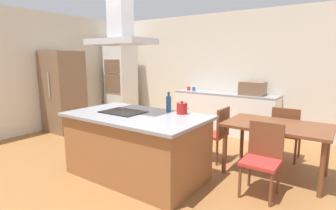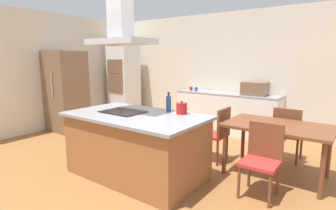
{
  "view_description": "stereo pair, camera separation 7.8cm",
  "coord_description": "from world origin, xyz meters",
  "px_view_note": "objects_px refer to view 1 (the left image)",
  "views": [
    {
      "loc": [
        2.43,
        -2.72,
        1.67
      ],
      "look_at": [
        0.27,
        0.4,
        1.0
      ],
      "focal_mm": 28.53,
      "sensor_mm": 36.0,
      "label": 1
    },
    {
      "loc": [
        2.5,
        -2.67,
        1.67
      ],
      "look_at": [
        0.27,
        0.4,
        1.0
      ],
      "focal_mm": 28.53,
      "sensor_mm": 36.0,
      "label": 2
    }
  ],
  "objects_px": {
    "olive_oil_bottle": "(169,104)",
    "coffee_mug_blue": "(194,89)",
    "range_hood": "(120,26)",
    "countertop_microwave": "(253,88)",
    "refrigerator": "(63,92)",
    "wall_oven_stack": "(121,79)",
    "chair_at_left_end": "(217,131)",
    "tea_kettle": "(182,108)",
    "chair_facing_island": "(263,154)",
    "chair_facing_back_wall": "(286,130)",
    "cooktop": "(123,112)",
    "coffee_mug_red": "(189,88)",
    "dining_table": "(277,130)"
  },
  "relations": [
    {
      "from": "olive_oil_bottle",
      "to": "coffee_mug_blue",
      "type": "bearing_deg",
      "value": 111.3
    },
    {
      "from": "range_hood",
      "to": "countertop_microwave",
      "type": "bearing_deg",
      "value": 71.65
    },
    {
      "from": "countertop_microwave",
      "to": "refrigerator",
      "type": "distance_m",
      "value": 4.2
    },
    {
      "from": "wall_oven_stack",
      "to": "chair_at_left_end",
      "type": "distance_m",
      "value": 3.93
    },
    {
      "from": "tea_kettle",
      "to": "olive_oil_bottle",
      "type": "distance_m",
      "value": 0.23
    },
    {
      "from": "countertop_microwave",
      "to": "wall_oven_stack",
      "type": "bearing_deg",
      "value": -176.29
    },
    {
      "from": "chair_facing_island",
      "to": "chair_facing_back_wall",
      "type": "xyz_separation_m",
      "value": [
        0.0,
        1.33,
        0.0
      ]
    },
    {
      "from": "cooktop",
      "to": "refrigerator",
      "type": "height_order",
      "value": "refrigerator"
    },
    {
      "from": "tea_kettle",
      "to": "chair_at_left_end",
      "type": "height_order",
      "value": "tea_kettle"
    },
    {
      "from": "coffee_mug_red",
      "to": "coffee_mug_blue",
      "type": "height_order",
      "value": "same"
    },
    {
      "from": "chair_facing_back_wall",
      "to": "range_hood",
      "type": "bearing_deg",
      "value": -135.37
    },
    {
      "from": "olive_oil_bottle",
      "to": "coffee_mug_red",
      "type": "distance_m",
      "value": 2.67
    },
    {
      "from": "countertop_microwave",
      "to": "range_hood",
      "type": "xyz_separation_m",
      "value": [
        -0.96,
        -2.88,
        1.06
      ]
    },
    {
      "from": "coffee_mug_red",
      "to": "refrigerator",
      "type": "height_order",
      "value": "refrigerator"
    },
    {
      "from": "chair_facing_back_wall",
      "to": "chair_at_left_end",
      "type": "relative_size",
      "value": 1.0
    },
    {
      "from": "cooktop",
      "to": "refrigerator",
      "type": "distance_m",
      "value": 2.87
    },
    {
      "from": "refrigerator",
      "to": "chair_facing_island",
      "type": "bearing_deg",
      "value": -4.71
    },
    {
      "from": "wall_oven_stack",
      "to": "range_hood",
      "type": "bearing_deg",
      "value": -44.92
    },
    {
      "from": "coffee_mug_red",
      "to": "coffee_mug_blue",
      "type": "xyz_separation_m",
      "value": [
        0.16,
        -0.03,
        0.0
      ]
    },
    {
      "from": "tea_kettle",
      "to": "wall_oven_stack",
      "type": "distance_m",
      "value": 4.09
    },
    {
      "from": "tea_kettle",
      "to": "wall_oven_stack",
      "type": "relative_size",
      "value": 0.09
    },
    {
      "from": "countertop_microwave",
      "to": "refrigerator",
      "type": "xyz_separation_m",
      "value": [
        -3.69,
        -2.0,
        -0.13
      ]
    },
    {
      "from": "coffee_mug_blue",
      "to": "range_hood",
      "type": "xyz_separation_m",
      "value": [
        0.41,
        -2.8,
        1.16
      ]
    },
    {
      "from": "olive_oil_bottle",
      "to": "refrigerator",
      "type": "bearing_deg",
      "value": 171.48
    },
    {
      "from": "coffee_mug_blue",
      "to": "chair_facing_island",
      "type": "distance_m",
      "value": 3.26
    },
    {
      "from": "tea_kettle",
      "to": "dining_table",
      "type": "bearing_deg",
      "value": 35.12
    },
    {
      "from": "coffee_mug_red",
      "to": "cooktop",
      "type": "bearing_deg",
      "value": -78.65
    },
    {
      "from": "tea_kettle",
      "to": "chair_facing_back_wall",
      "type": "relative_size",
      "value": 0.23
    },
    {
      "from": "cooktop",
      "to": "chair_at_left_end",
      "type": "height_order",
      "value": "cooktop"
    },
    {
      "from": "tea_kettle",
      "to": "coffee_mug_blue",
      "type": "xyz_separation_m",
      "value": [
        -1.17,
        2.41,
        -0.03
      ]
    },
    {
      "from": "countertop_microwave",
      "to": "chair_facing_island",
      "type": "relative_size",
      "value": 0.56
    },
    {
      "from": "cooktop",
      "to": "olive_oil_bottle",
      "type": "relative_size",
      "value": 2.08
    },
    {
      "from": "olive_oil_bottle",
      "to": "range_hood",
      "type": "bearing_deg",
      "value": -143.34
    },
    {
      "from": "coffee_mug_red",
      "to": "chair_at_left_end",
      "type": "height_order",
      "value": "coffee_mug_red"
    },
    {
      "from": "cooktop",
      "to": "tea_kettle",
      "type": "xyz_separation_m",
      "value": [
        0.75,
        0.39,
        0.07
      ]
    },
    {
      "from": "dining_table",
      "to": "range_hood",
      "type": "distance_m",
      "value": 2.62
    },
    {
      "from": "coffee_mug_blue",
      "to": "chair_at_left_end",
      "type": "xyz_separation_m",
      "value": [
        1.35,
        -1.63,
        -0.44
      ]
    },
    {
      "from": "olive_oil_bottle",
      "to": "coffee_mug_red",
      "type": "height_order",
      "value": "olive_oil_bottle"
    },
    {
      "from": "wall_oven_stack",
      "to": "dining_table",
      "type": "bearing_deg",
      "value": -18.14
    },
    {
      "from": "tea_kettle",
      "to": "range_hood",
      "type": "distance_m",
      "value": 1.41
    },
    {
      "from": "tea_kettle",
      "to": "dining_table",
      "type": "height_order",
      "value": "tea_kettle"
    },
    {
      "from": "coffee_mug_blue",
      "to": "wall_oven_stack",
      "type": "bearing_deg",
      "value": -176.03
    },
    {
      "from": "coffee_mug_blue",
      "to": "refrigerator",
      "type": "relative_size",
      "value": 0.05
    },
    {
      "from": "chair_facing_back_wall",
      "to": "cooktop",
      "type": "bearing_deg",
      "value": -135.37
    },
    {
      "from": "coffee_mug_blue",
      "to": "countertop_microwave",
      "type": "bearing_deg",
      "value": 3.27
    },
    {
      "from": "olive_oil_bottle",
      "to": "coffee_mug_blue",
      "type": "xyz_separation_m",
      "value": [
        -0.94,
        2.41,
        -0.08
      ]
    },
    {
      "from": "dining_table",
      "to": "chair_at_left_end",
      "type": "bearing_deg",
      "value": 180.0
    },
    {
      "from": "chair_facing_island",
      "to": "cooktop",
      "type": "bearing_deg",
      "value": -164.86
    },
    {
      "from": "wall_oven_stack",
      "to": "refrigerator",
      "type": "height_order",
      "value": "wall_oven_stack"
    },
    {
      "from": "countertop_microwave",
      "to": "chair_facing_island",
      "type": "height_order",
      "value": "countertop_microwave"
    }
  ]
}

